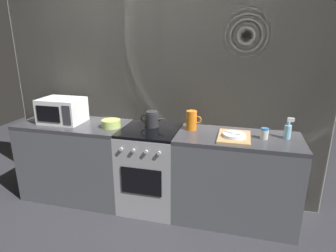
# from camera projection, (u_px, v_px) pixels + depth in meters

# --- Properties ---
(ground_plane) EXTENTS (8.00, 8.00, 0.00)m
(ground_plane) POSITION_uv_depth(u_px,v_px,m) (151.00, 204.00, 3.25)
(ground_plane) COLOR #2D2D33
(back_wall) EXTENTS (3.60, 0.05, 2.40)m
(back_wall) POSITION_uv_depth(u_px,v_px,m) (158.00, 95.00, 3.18)
(back_wall) COLOR #B2AD9E
(back_wall) RESTS_ON ground_plane
(counter_left) EXTENTS (1.20, 0.60, 0.90)m
(counter_left) POSITION_uv_depth(u_px,v_px,m) (77.00, 160.00, 3.33)
(counter_left) COLOR #515459
(counter_left) RESTS_ON ground_plane
(stove_unit) EXTENTS (0.60, 0.63, 0.90)m
(stove_unit) POSITION_uv_depth(u_px,v_px,m) (151.00, 168.00, 3.11)
(stove_unit) COLOR #9E9EA3
(stove_unit) RESTS_ON ground_plane
(counter_right) EXTENTS (1.20, 0.60, 0.90)m
(counter_right) POSITION_uv_depth(u_px,v_px,m) (235.00, 178.00, 2.89)
(counter_right) COLOR #515459
(counter_right) RESTS_ON ground_plane
(microwave) EXTENTS (0.46, 0.35, 0.27)m
(microwave) POSITION_uv_depth(u_px,v_px,m) (62.00, 110.00, 3.18)
(microwave) COLOR white
(microwave) RESTS_ON counter_left
(kettle) EXTENTS (0.28, 0.15, 0.17)m
(kettle) POSITION_uv_depth(u_px,v_px,m) (152.00, 119.00, 3.04)
(kettle) COLOR #262628
(kettle) RESTS_ON stove_unit
(mixing_bowl) EXTENTS (0.20, 0.20, 0.08)m
(mixing_bowl) POSITION_uv_depth(u_px,v_px,m) (111.00, 123.00, 3.03)
(mixing_bowl) COLOR #B7D166
(mixing_bowl) RESTS_ON counter_left
(pitcher) EXTENTS (0.16, 0.11, 0.20)m
(pitcher) POSITION_uv_depth(u_px,v_px,m) (192.00, 120.00, 2.93)
(pitcher) COLOR orange
(pitcher) RESTS_ON counter_right
(dish_pile) EXTENTS (0.30, 0.40, 0.06)m
(dish_pile) POSITION_uv_depth(u_px,v_px,m) (234.00, 136.00, 2.71)
(dish_pile) COLOR tan
(dish_pile) RESTS_ON counter_right
(spice_jar) EXTENTS (0.08, 0.08, 0.10)m
(spice_jar) POSITION_uv_depth(u_px,v_px,m) (264.00, 133.00, 2.69)
(spice_jar) COLOR silver
(spice_jar) RESTS_ON counter_right
(spray_bottle) EXTENTS (0.08, 0.06, 0.20)m
(spray_bottle) POSITION_uv_depth(u_px,v_px,m) (288.00, 130.00, 2.68)
(spray_bottle) COLOR #8CCCE5
(spray_bottle) RESTS_ON counter_right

